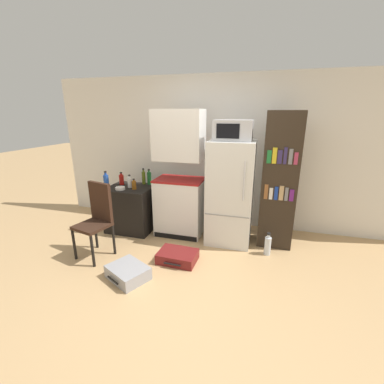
{
  "coord_description": "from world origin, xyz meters",
  "views": [
    {
      "loc": [
        0.77,
        -2.38,
        1.93
      ],
      "look_at": [
        -0.15,
        0.85,
        0.89
      ],
      "focal_mm": 24.0,
      "sensor_mm": 36.0,
      "label": 1
    }
  ],
  "objects_px": {
    "side_table": "(132,208)",
    "bookshelf": "(279,181)",
    "microwave": "(233,130)",
    "bottle_green_tall": "(149,178)",
    "bowl": "(120,188)",
    "suitcase_small_flat": "(178,256)",
    "refrigerator": "(230,193)",
    "bottle_milk_white": "(130,182)",
    "bottle_amber_beer": "(134,185)",
    "chair": "(97,215)",
    "bottle_olive_oil": "(144,177)",
    "suitcase_large_flat": "(128,272)",
    "bottle_ketchup_red": "(121,179)",
    "kitchen_hutch": "(179,179)",
    "bottle_blue_soda": "(106,181)",
    "water_bottle_front": "(268,245)"
  },
  "relations": [
    {
      "from": "bottle_ketchup_red",
      "to": "suitcase_small_flat",
      "type": "relative_size",
      "value": 0.41
    },
    {
      "from": "microwave",
      "to": "bottle_green_tall",
      "type": "xyz_separation_m",
      "value": [
        -1.42,
        0.23,
        -0.83
      ]
    },
    {
      "from": "suitcase_large_flat",
      "to": "microwave",
      "type": "bearing_deg",
      "value": 78.94
    },
    {
      "from": "bottle_blue_soda",
      "to": "bottle_amber_beer",
      "type": "bearing_deg",
      "value": 12.97
    },
    {
      "from": "bottle_amber_beer",
      "to": "suitcase_small_flat",
      "type": "distance_m",
      "value": 1.38
    },
    {
      "from": "bottle_amber_beer",
      "to": "suitcase_large_flat",
      "type": "bearing_deg",
      "value": -67.38
    },
    {
      "from": "water_bottle_front",
      "to": "bottle_milk_white",
      "type": "bearing_deg",
      "value": 174.27
    },
    {
      "from": "side_table",
      "to": "water_bottle_front",
      "type": "relative_size",
      "value": 2.26
    },
    {
      "from": "kitchen_hutch",
      "to": "suitcase_small_flat",
      "type": "distance_m",
      "value": 1.22
    },
    {
      "from": "bowl",
      "to": "suitcase_small_flat",
      "type": "xyz_separation_m",
      "value": [
        1.16,
        -0.59,
        -0.7
      ]
    },
    {
      "from": "side_table",
      "to": "suitcase_small_flat",
      "type": "height_order",
      "value": "side_table"
    },
    {
      "from": "water_bottle_front",
      "to": "refrigerator",
      "type": "bearing_deg",
      "value": 154.54
    },
    {
      "from": "suitcase_large_flat",
      "to": "bottle_ketchup_red",
      "type": "bearing_deg",
      "value": 148.11
    },
    {
      "from": "bottle_olive_oil",
      "to": "suitcase_large_flat",
      "type": "distance_m",
      "value": 1.78
    },
    {
      "from": "bottle_ketchup_red",
      "to": "suitcase_large_flat",
      "type": "distance_m",
      "value": 1.79
    },
    {
      "from": "microwave",
      "to": "bottle_ketchup_red",
      "type": "distance_m",
      "value": 2.05
    },
    {
      "from": "bottle_olive_oil",
      "to": "bottle_ketchup_red",
      "type": "height_order",
      "value": "bottle_olive_oil"
    },
    {
      "from": "side_table",
      "to": "bottle_blue_soda",
      "type": "relative_size",
      "value": 2.54
    },
    {
      "from": "bottle_green_tall",
      "to": "water_bottle_front",
      "type": "height_order",
      "value": "bottle_green_tall"
    },
    {
      "from": "microwave",
      "to": "bowl",
      "type": "distance_m",
      "value": 1.97
    },
    {
      "from": "bottle_green_tall",
      "to": "water_bottle_front",
      "type": "relative_size",
      "value": 0.8
    },
    {
      "from": "side_table",
      "to": "suitcase_large_flat",
      "type": "bearing_deg",
      "value": -64.17
    },
    {
      "from": "bottle_olive_oil",
      "to": "bottle_green_tall",
      "type": "height_order",
      "value": "bottle_olive_oil"
    },
    {
      "from": "refrigerator",
      "to": "bowl",
      "type": "distance_m",
      "value": 1.74
    },
    {
      "from": "chair",
      "to": "suitcase_small_flat",
      "type": "height_order",
      "value": "chair"
    },
    {
      "from": "side_table",
      "to": "water_bottle_front",
      "type": "xyz_separation_m",
      "value": [
        2.25,
        -0.26,
        -0.23
      ]
    },
    {
      "from": "side_table",
      "to": "bottle_blue_soda",
      "type": "xyz_separation_m",
      "value": [
        -0.31,
        -0.2,
        0.5
      ]
    },
    {
      "from": "bookshelf",
      "to": "bowl",
      "type": "bearing_deg",
      "value": -172.71
    },
    {
      "from": "bottle_milk_white",
      "to": "kitchen_hutch",
      "type": "bearing_deg",
      "value": 7.11
    },
    {
      "from": "refrigerator",
      "to": "microwave",
      "type": "xyz_separation_m",
      "value": [
        -0.0,
        -0.0,
        0.92
      ]
    },
    {
      "from": "bowl",
      "to": "water_bottle_front",
      "type": "bearing_deg",
      "value": -1.84
    },
    {
      "from": "bottle_blue_soda",
      "to": "water_bottle_front",
      "type": "bearing_deg",
      "value": -1.19
    },
    {
      "from": "bottle_olive_oil",
      "to": "bottle_amber_beer",
      "type": "relative_size",
      "value": 1.6
    },
    {
      "from": "bookshelf",
      "to": "bottle_olive_oil",
      "type": "height_order",
      "value": "bookshelf"
    },
    {
      "from": "kitchen_hutch",
      "to": "refrigerator",
      "type": "relative_size",
      "value": 1.28
    },
    {
      "from": "side_table",
      "to": "bookshelf",
      "type": "relative_size",
      "value": 0.38
    },
    {
      "from": "suitcase_large_flat",
      "to": "bottle_olive_oil",
      "type": "bearing_deg",
      "value": 134.69
    },
    {
      "from": "bottle_green_tall",
      "to": "bottle_amber_beer",
      "type": "xyz_separation_m",
      "value": [
        -0.1,
        -0.35,
        -0.04
      ]
    },
    {
      "from": "bookshelf",
      "to": "bottle_blue_soda",
      "type": "bearing_deg",
      "value": -172.88
    },
    {
      "from": "bottle_green_tall",
      "to": "bowl",
      "type": "height_order",
      "value": "bottle_green_tall"
    },
    {
      "from": "chair",
      "to": "suitcase_large_flat",
      "type": "xyz_separation_m",
      "value": [
        0.66,
        -0.42,
        -0.52
      ]
    },
    {
      "from": "kitchen_hutch",
      "to": "bottle_ketchup_red",
      "type": "relative_size",
      "value": 9.16
    },
    {
      "from": "bottle_blue_soda",
      "to": "bottle_olive_oil",
      "type": "bearing_deg",
      "value": 43.93
    },
    {
      "from": "bottle_ketchup_red",
      "to": "bottle_green_tall",
      "type": "height_order",
      "value": "bottle_green_tall"
    },
    {
      "from": "bottle_ketchup_red",
      "to": "suitcase_large_flat",
      "type": "bearing_deg",
      "value": -58.91
    },
    {
      "from": "bottle_amber_beer",
      "to": "chair",
      "type": "distance_m",
      "value": 0.82
    },
    {
      "from": "refrigerator",
      "to": "bottle_milk_white",
      "type": "relative_size",
      "value": 7.21
    },
    {
      "from": "kitchen_hutch",
      "to": "bottle_amber_beer",
      "type": "xyz_separation_m",
      "value": [
        -0.71,
        -0.17,
        -0.11
      ]
    },
    {
      "from": "side_table",
      "to": "bottle_green_tall",
      "type": "xyz_separation_m",
      "value": [
        0.23,
        0.25,
        0.49
      ]
    },
    {
      "from": "refrigerator",
      "to": "bottle_milk_white",
      "type": "distance_m",
      "value": 1.64
    }
  ]
}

